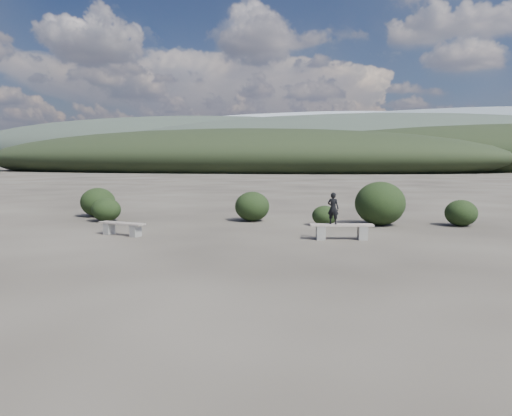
# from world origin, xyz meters

# --- Properties ---
(ground) EXTENTS (1200.00, 1200.00, 0.00)m
(ground) POSITION_xyz_m (0.00, 0.00, 0.00)
(ground) COLOR #2C2822
(ground) RESTS_ON ground
(bench_left) EXTENTS (1.70, 0.76, 0.42)m
(bench_left) POSITION_xyz_m (-4.23, 4.77, 0.25)
(bench_left) COLOR slate
(bench_left) RESTS_ON ground
(bench_right) EXTENTS (1.93, 0.77, 0.47)m
(bench_right) POSITION_xyz_m (2.65, 5.45, 0.29)
(bench_right) COLOR slate
(bench_right) RESTS_ON ground
(seated_person) EXTENTS (0.40, 0.32, 0.96)m
(seated_person) POSITION_xyz_m (2.39, 5.40, 0.95)
(seated_person) COLOR black
(seated_person) RESTS_ON bench_right
(shrub_a) EXTENTS (1.13, 1.13, 0.92)m
(shrub_a) POSITION_xyz_m (-6.57, 7.98, 0.46)
(shrub_a) COLOR black
(shrub_a) RESTS_ON ground
(shrub_b) EXTENTS (1.36, 1.36, 1.16)m
(shrub_b) POSITION_xyz_m (-1.02, 9.33, 0.58)
(shrub_b) COLOR black
(shrub_b) RESTS_ON ground
(shrub_c) EXTENTS (0.92, 0.92, 0.74)m
(shrub_c) POSITION_xyz_m (1.88, 8.58, 0.37)
(shrub_c) COLOR black
(shrub_c) RESTS_ON ground
(shrub_d) EXTENTS (1.84, 1.84, 1.61)m
(shrub_d) POSITION_xyz_m (3.86, 9.17, 0.80)
(shrub_d) COLOR black
(shrub_d) RESTS_ON ground
(shrub_e) EXTENTS (1.15, 1.15, 0.96)m
(shrub_e) POSITION_xyz_m (6.73, 9.53, 0.48)
(shrub_e) COLOR black
(shrub_e) RESTS_ON ground
(shrub_f) EXTENTS (1.45, 1.45, 1.23)m
(shrub_f) POSITION_xyz_m (-7.77, 9.44, 0.61)
(shrub_f) COLOR black
(shrub_f) RESTS_ON ground
(mountain_ridges) EXTENTS (500.00, 400.00, 56.00)m
(mountain_ridges) POSITION_xyz_m (-7.48, 339.06, 10.84)
(mountain_ridges) COLOR black
(mountain_ridges) RESTS_ON ground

